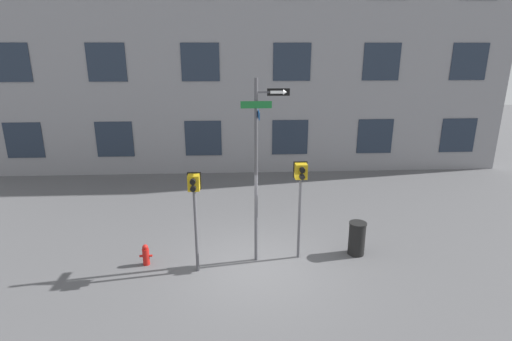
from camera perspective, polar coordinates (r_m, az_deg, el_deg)
name	(u,v)px	position (r m, az deg, el deg)	size (l,w,h in m)	color
ground_plane	(257,266)	(11.16, 0.10, -13.44)	(60.00, 60.00, 0.00)	#515154
building_facade	(246,21)	(18.33, -1.46, 20.54)	(24.00, 0.64, 13.48)	gray
street_sign_pole	(258,160)	(10.30, 0.34, 1.57)	(1.22, 0.82, 4.98)	#4C4C51
pedestrian_signal_left	(194,197)	(10.12, -8.80, -3.75)	(0.35, 0.40, 2.71)	#4C4C51
pedestrian_signal_right	(301,184)	(10.72, 6.39, -1.98)	(0.38, 0.40, 2.78)	#4C4C51
fire_hydrant	(146,255)	(11.47, -15.46, -11.55)	(0.34, 0.18, 0.60)	red
trash_bin	(357,238)	(11.85, 14.21, -9.38)	(0.50, 0.50, 0.97)	black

